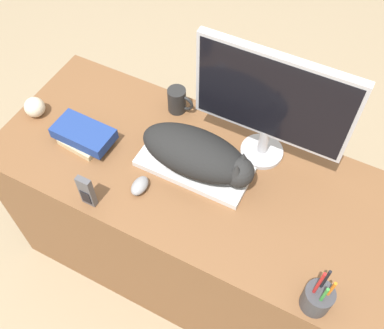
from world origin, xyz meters
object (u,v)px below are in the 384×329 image
object	(u,v)px
monitor	(272,102)
book_stack	(84,135)
cat	(199,155)
phone	(87,192)
keyboard	(194,167)
computer_mouse	(140,186)
baseball	(35,107)
coffee_mug	(178,100)
pen_cup	(318,298)

from	to	relation	value
monitor	book_stack	xyz separation A→B (m)	(-0.60, -0.24, -0.23)
cat	phone	world-z (taller)	cat
keyboard	book_stack	world-z (taller)	book_stack
computer_mouse	cat	bearing A→B (deg)	48.21
monitor	baseball	world-z (taller)	monitor
computer_mouse	book_stack	xyz separation A→B (m)	(-0.29, 0.09, 0.02)
monitor	coffee_mug	distance (m)	0.43
pen_cup	book_stack	xyz separation A→B (m)	(-0.94, 0.20, -0.01)
computer_mouse	coffee_mug	xyz separation A→B (m)	(-0.06, 0.38, 0.03)
keyboard	pen_cup	xyz separation A→B (m)	(0.53, -0.27, 0.04)
cat	pen_cup	bearing A→B (deg)	-27.82
coffee_mug	keyboard	bearing A→B (deg)	-50.33
pen_cup	baseball	size ratio (longest dim) A/B	2.80
book_stack	computer_mouse	bearing A→B (deg)	-17.18
coffee_mug	book_stack	bearing A→B (deg)	-127.72
cat	book_stack	bearing A→B (deg)	-170.50
cat	keyboard	bearing A→B (deg)	180.00
book_stack	cat	bearing A→B (deg)	9.50
keyboard	computer_mouse	size ratio (longest dim) A/B	4.99
monitor	book_stack	bearing A→B (deg)	-157.75
monitor	baseball	distance (m)	0.90
keyboard	cat	size ratio (longest dim) A/B	0.98
pen_cup	computer_mouse	bearing A→B (deg)	170.57
baseball	book_stack	size ratio (longest dim) A/B	0.35
computer_mouse	phone	xyz separation A→B (m)	(-0.12, -0.12, 0.05)
computer_mouse	book_stack	bearing A→B (deg)	162.82
monitor	phone	xyz separation A→B (m)	(-0.43, -0.46, -0.20)
computer_mouse	pen_cup	world-z (taller)	pen_cup
pen_cup	phone	xyz separation A→B (m)	(-0.78, -0.01, 0.02)
baseball	book_stack	world-z (taller)	baseball
keyboard	phone	distance (m)	0.38
monitor	baseball	xyz separation A→B (m)	(-0.84, -0.22, -0.23)
keyboard	phone	size ratio (longest dim) A/B	2.95
coffee_mug	baseball	bearing A→B (deg)	-150.19
baseball	book_stack	bearing A→B (deg)	-5.45
keyboard	coffee_mug	world-z (taller)	coffee_mug
pen_cup	baseball	bearing A→B (deg)	169.46
book_stack	pen_cup	bearing A→B (deg)	-11.84
coffee_mug	pen_cup	size ratio (longest dim) A/B	0.48
monitor	pen_cup	world-z (taller)	monitor
cat	pen_cup	distance (m)	0.58
baseball	cat	bearing A→B (deg)	4.11
phone	book_stack	size ratio (longest dim) A/B	0.61
monitor	phone	distance (m)	0.66
pen_cup	phone	world-z (taller)	pen_cup
keyboard	coffee_mug	size ratio (longest dim) A/B	3.80
coffee_mug	monitor	bearing A→B (deg)	-7.72
computer_mouse	phone	size ratio (longest dim) A/B	0.59
monitor	baseball	bearing A→B (deg)	-165.31
monitor	computer_mouse	distance (m)	0.52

